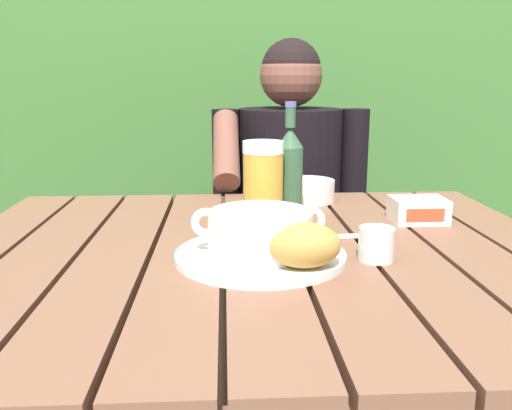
{
  "coord_description": "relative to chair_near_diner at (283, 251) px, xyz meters",
  "views": [
    {
      "loc": [
        -0.06,
        -0.93,
        1.07
      ],
      "look_at": [
        -0.0,
        0.04,
        0.84
      ],
      "focal_mm": 38.05,
      "sensor_mm": 36.0,
      "label": 1
    }
  ],
  "objects": [
    {
      "name": "chair_near_diner",
      "position": [
        0.0,
        0.0,
        0.0
      ],
      "size": [
        0.47,
        0.42,
        0.91
      ],
      "color": "brown",
      "rests_on": "ground_plane"
    },
    {
      "name": "hedge_backdrop",
      "position": [
        -0.03,
        0.69,
        0.77
      ],
      "size": [
        2.88,
        0.84,
        2.91
      ],
      "color": "#417435",
      "rests_on": "ground_plane"
    },
    {
      "name": "soup_bowl",
      "position": [
        -0.15,
        -0.96,
        0.35
      ],
      "size": [
        0.23,
        0.18,
        0.08
      ],
      "color": "white",
      "rests_on": "serving_plate"
    },
    {
      "name": "person_eating",
      "position": [
        -0.0,
        -0.2,
        0.23
      ],
      "size": [
        0.48,
        0.47,
        1.19
      ],
      "color": "black",
      "rests_on": "ground_plane"
    },
    {
      "name": "beer_glass",
      "position": [
        -0.13,
        -0.74,
        0.39
      ],
      "size": [
        0.08,
        0.08,
        0.17
      ],
      "color": "gold",
      "rests_on": "dining_table"
    },
    {
      "name": "butter_tub",
      "position": [
        0.2,
        -0.74,
        0.33
      ],
      "size": [
        0.11,
        0.09,
        0.05
      ],
      "color": "white",
      "rests_on": "dining_table"
    },
    {
      "name": "serving_plate",
      "position": [
        -0.15,
        -0.96,
        0.31
      ],
      "size": [
        0.29,
        0.29,
        0.01
      ],
      "color": "white",
      "rests_on": "dining_table"
    },
    {
      "name": "bread_roll",
      "position": [
        -0.08,
        -1.04,
        0.35
      ],
      "size": [
        0.12,
        0.09,
        0.07
      ],
      "color": "#BE9043",
      "rests_on": "serving_plate"
    },
    {
      "name": "water_glass_small",
      "position": [
        0.05,
        -0.98,
        0.33
      ],
      "size": [
        0.06,
        0.06,
        0.06
      ],
      "color": "silver",
      "rests_on": "dining_table"
    },
    {
      "name": "beer_bottle",
      "position": [
        -0.06,
        -0.69,
        0.4
      ],
      "size": [
        0.06,
        0.06,
        0.25
      ],
      "color": "#365C3F",
      "rests_on": "dining_table"
    },
    {
      "name": "table_knife",
      "position": [
        -0.02,
        -0.85,
        0.31
      ],
      "size": [
        0.16,
        0.03,
        0.01
      ],
      "color": "silver",
      "rests_on": "dining_table"
    },
    {
      "name": "diner_bowl",
      "position": [
        0.0,
        -0.53,
        0.33
      ],
      "size": [
        0.13,
        0.13,
        0.05
      ],
      "color": "white",
      "rests_on": "dining_table"
    },
    {
      "name": "dining_table",
      "position": [
        -0.15,
        -0.9,
        0.2
      ],
      "size": [
        1.13,
        0.94,
        0.77
      ],
      "color": "brown",
      "rests_on": "ground_plane"
    }
  ]
}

